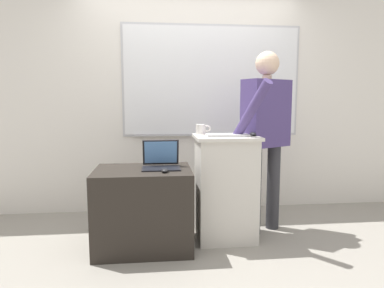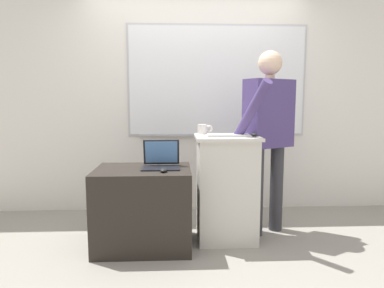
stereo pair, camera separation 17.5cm
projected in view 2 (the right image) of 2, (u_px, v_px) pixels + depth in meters
name	position (u px, v px, depth m)	size (l,w,h in m)	color
ground_plane	(203.00, 257.00, 2.87)	(30.00, 30.00, 0.00)	gray
back_wall	(195.00, 89.00, 4.05)	(6.40, 0.17, 2.88)	silver
lectern_podium	(226.00, 188.00, 3.20)	(0.58, 0.52, 0.98)	beige
side_desk	(143.00, 208.00, 3.05)	(0.84, 0.62, 0.71)	#28231E
person_presenter	(269.00, 128.00, 3.28)	(0.65, 0.74, 1.77)	#333338
laptop	(161.00, 159.00, 3.07)	(0.33, 0.29, 0.24)	black
wireless_keyboard	(228.00, 135.00, 3.08)	(0.38, 0.14, 0.02)	silver
computer_mouse_by_laptop	(163.00, 170.00, 2.86)	(0.06, 0.10, 0.03)	black
computer_mouse_by_keyboard	(254.00, 134.00, 3.10)	(0.06, 0.10, 0.03)	black
coffee_mug	(203.00, 129.00, 3.31)	(0.15, 0.09, 0.09)	silver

